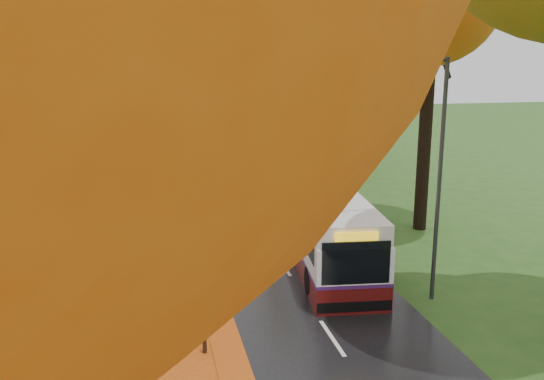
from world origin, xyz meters
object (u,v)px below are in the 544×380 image
object	(u,v)px
streetlamp_mid	(278,105)
streetlamp_far	(230,87)
streetlamp_near	(433,162)
bus	(322,221)
car_dark	(172,131)
car_white	(185,159)
car_silver	(178,146)

from	to	relation	value
streetlamp_mid	streetlamp_far	xyz separation A→B (m)	(0.00, 22.00, 0.00)
streetlamp_near	bus	xyz separation A→B (m)	(-2.18, 4.66, -3.17)
car_dark	car_white	bearing A→B (deg)	-103.63
streetlamp_far	car_dark	world-z (taller)	streetlamp_far
streetlamp_far	car_dark	size ratio (longest dim) A/B	1.69
streetlamp_mid	bus	distance (m)	17.76
streetlamp_mid	car_white	distance (m)	7.82
streetlamp_near	streetlamp_mid	world-z (taller)	same
car_white	car_silver	distance (m)	6.95
streetlamp_near	streetlamp_mid	xyz separation A→B (m)	(0.00, 22.00, 0.00)
streetlamp_mid	car_silver	size ratio (longest dim) A/B	2.13
streetlamp_far	car_dark	distance (m)	8.09
streetlamp_near	streetlamp_mid	distance (m)	22.00
streetlamp_near	bus	distance (m)	6.05
streetlamp_mid	car_silver	distance (m)	12.06
streetlamp_near	car_white	bearing A→B (deg)	104.38
streetlamp_mid	streetlamp_far	size ratio (longest dim) A/B	1.00
car_white	streetlamp_near	bearing A→B (deg)	-64.70
bus	car_dark	distance (m)	36.43
car_dark	streetlamp_mid	bearing A→B (deg)	-85.21
streetlamp_far	car_silver	size ratio (longest dim) A/B	2.13
streetlamp_near	car_white	size ratio (longest dim) A/B	1.83
bus	car_dark	bearing A→B (deg)	102.85
streetlamp_far	car_white	world-z (taller)	streetlamp_far
streetlamp_far	car_white	distance (m)	20.86
streetlamp_mid	car_white	xyz separation A→B (m)	(-6.28, 2.50, -3.93)
car_white	bus	bearing A→B (deg)	-67.41
streetlamp_mid	streetlamp_far	bearing A→B (deg)	90.00
streetlamp_mid	streetlamp_far	distance (m)	22.00
streetlamp_near	streetlamp_far	distance (m)	44.00
streetlamp_mid	car_dark	world-z (taller)	streetlamp_mid
streetlamp_mid	car_silver	bearing A→B (deg)	123.67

